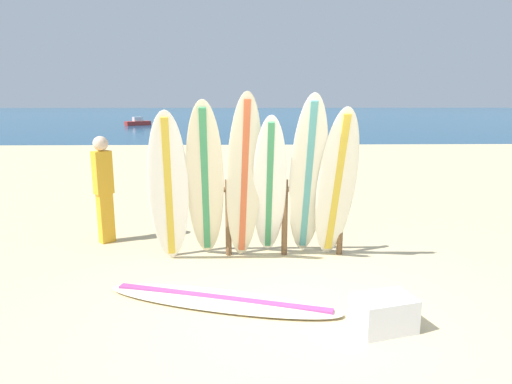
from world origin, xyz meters
TOP-DOWN VIEW (x-y plane):
  - ground_plane at (0.00, 0.00)m, footprint 120.00×120.00m
  - ocean_water at (0.00, 58.00)m, footprint 120.00×80.00m
  - surfboard_rack at (-0.27, 2.00)m, footprint 2.65×0.09m
  - surfboard_leaning_far_left at (-1.50, 1.57)m, footprint 0.64×0.79m
  - surfboard_leaning_left at (-1.00, 1.64)m, footprint 0.59×1.11m
  - surfboard_leaning_center_left at (-0.46, 1.68)m, footprint 0.61×0.79m
  - surfboard_leaning_center at (-0.10, 1.74)m, footprint 0.49×1.05m
  - surfboard_leaning_center_right at (0.45, 1.72)m, footprint 0.53×1.02m
  - surfboard_leaning_right at (0.86, 1.70)m, footprint 0.65×0.82m
  - surfboard_lying_on_sand at (-0.74, 0.39)m, footprint 2.90×1.37m
  - beachgoer_standing at (-2.74, 2.67)m, footprint 0.33×0.32m
  - small_boat_offshore at (-9.56, 34.05)m, footprint 2.17×1.81m
  - cooler_box at (0.98, -0.27)m, footprint 0.68×0.54m

SIDE VIEW (x-z plane):
  - ground_plane at x=0.00m, z-range 0.00..0.00m
  - ocean_water at x=0.00m, z-range 0.00..0.01m
  - surfboard_lying_on_sand at x=-0.74m, z-range -0.01..0.08m
  - cooler_box at x=0.98m, z-range 0.00..0.36m
  - small_boat_offshore at x=-9.56m, z-range -0.10..0.61m
  - surfboard_rack at x=-0.27m, z-range 0.13..1.30m
  - beachgoer_standing at x=-2.74m, z-range 0.09..1.85m
  - surfboard_leaning_center at x=-0.10m, z-range 0.00..2.16m
  - surfboard_leaning_far_left at x=-1.50m, z-range 0.00..2.22m
  - surfboard_leaning_right at x=0.86m, z-range 0.00..2.26m
  - surfboard_leaning_left at x=-1.00m, z-range 0.00..2.35m
  - surfboard_leaning_center_right at x=0.45m, z-range 0.00..2.44m
  - surfboard_leaning_center_left at x=-0.46m, z-range 0.00..2.45m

